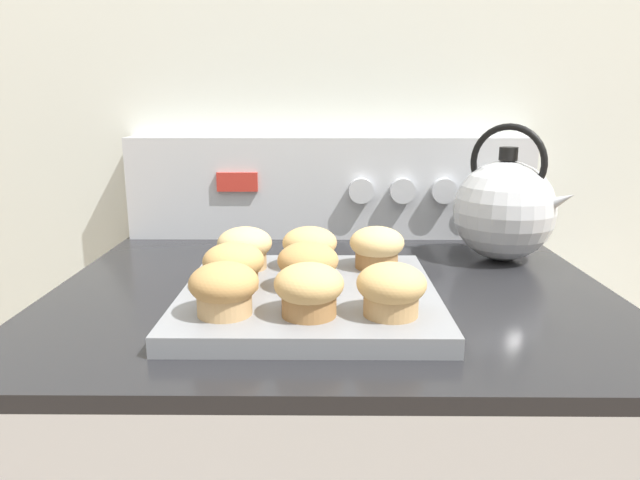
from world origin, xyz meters
TOP-DOWN VIEW (x-y plane):
  - wall_back at (0.00, 0.66)m, footprint 8.00×0.05m
  - control_panel at (0.00, 0.61)m, footprint 0.72×0.07m
  - muffin_pan at (-0.03, 0.24)m, footprint 0.31×0.31m
  - muffin_r0_c0 at (-0.12, 0.15)m, footprint 0.07×0.07m
  - muffin_r0_c1 at (-0.03, 0.15)m, footprint 0.07×0.07m
  - muffin_r0_c2 at (0.06, 0.15)m, footprint 0.07×0.07m
  - muffin_r1_c0 at (-0.12, 0.24)m, footprint 0.07×0.07m
  - muffin_r1_c1 at (-0.03, 0.24)m, footprint 0.07×0.07m
  - muffin_r2_c0 at (-0.12, 0.33)m, footprint 0.07×0.07m
  - muffin_r2_c1 at (-0.03, 0.33)m, footprint 0.07×0.07m
  - muffin_r2_c2 at (0.06, 0.33)m, footprint 0.07×0.07m
  - tea_kettle at (0.27, 0.46)m, footprint 0.17×0.16m

SIDE VIEW (x-z plane):
  - muffin_pan at x=-0.03m, z-range 0.94..0.96m
  - muffin_r0_c0 at x=-0.12m, z-range 0.96..1.02m
  - muffin_r0_c1 at x=-0.03m, z-range 0.96..1.02m
  - muffin_r0_c2 at x=0.06m, z-range 0.96..1.02m
  - muffin_r1_c0 at x=-0.12m, z-range 0.96..1.02m
  - muffin_r1_c1 at x=-0.03m, z-range 0.96..1.02m
  - muffin_r2_c0 at x=-0.12m, z-range 0.96..1.02m
  - muffin_r2_c1 at x=-0.03m, z-range 0.96..1.02m
  - muffin_r2_c2 at x=0.06m, z-range 0.96..1.02m
  - tea_kettle at x=0.27m, z-range 0.91..1.12m
  - control_panel at x=0.00m, z-range 0.94..1.12m
  - wall_back at x=0.00m, z-range 0.00..2.40m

